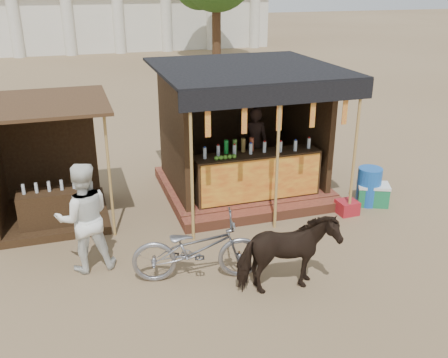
% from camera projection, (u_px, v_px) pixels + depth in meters
% --- Properties ---
extents(ground, '(120.00, 120.00, 0.00)m').
position_uv_depth(ground, '(254.00, 279.00, 7.90)').
color(ground, '#846B4C').
rests_on(ground, ground).
extents(main_stall, '(3.60, 3.61, 2.78)m').
position_uv_depth(main_stall, '(244.00, 148.00, 10.76)').
color(main_stall, brown).
rests_on(main_stall, ground).
extents(secondary_stall, '(2.40, 2.40, 2.38)m').
position_uv_depth(secondary_stall, '(41.00, 179.00, 9.55)').
color(secondary_stall, '#362513').
rests_on(secondary_stall, ground).
extents(cow, '(1.48, 0.69, 1.24)m').
position_uv_depth(cow, '(287.00, 255.00, 7.39)').
color(cow, black).
rests_on(cow, ground).
extents(motorbike, '(2.13, 1.09, 1.06)m').
position_uv_depth(motorbike, '(197.00, 249.00, 7.74)').
color(motorbike, gray).
rests_on(motorbike, ground).
extents(bystander, '(0.92, 0.73, 1.83)m').
position_uv_depth(bystander, '(84.00, 218.00, 7.88)').
color(bystander, white).
rests_on(bystander, ground).
extents(blue_barrel, '(0.66, 0.66, 0.80)m').
position_uv_depth(blue_barrel, '(369.00, 186.00, 10.39)').
color(blue_barrel, '#1754B0').
rests_on(blue_barrel, ground).
extents(red_crate, '(0.40, 0.38, 0.28)m').
position_uv_depth(red_crate, '(347.00, 207.00, 10.05)').
color(red_crate, maroon).
rests_on(red_crate, ground).
extents(cooler, '(0.76, 0.66, 0.46)m').
position_uv_depth(cooler, '(373.00, 194.00, 10.42)').
color(cooler, '#197445').
rests_on(cooler, ground).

